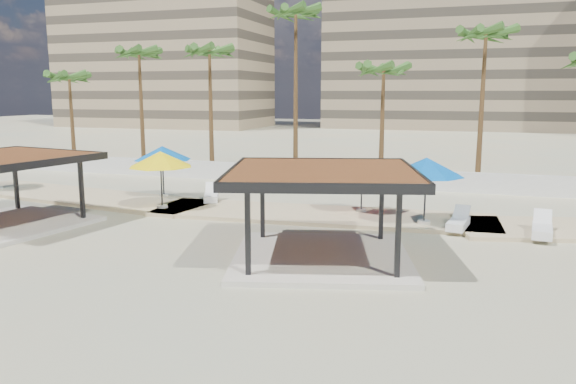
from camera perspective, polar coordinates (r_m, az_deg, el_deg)
name	(u,v)px	position (r m, az deg, el deg)	size (l,w,h in m)	color
ground	(217,253)	(20.72, -7.25, -6.18)	(200.00, 200.00, 0.00)	tan
promenade	(324,213)	(27.03, 3.65, -2.13)	(44.45, 7.97, 0.24)	#C6B284
boundary_wall	(327,176)	(35.37, 3.98, 1.66)	(56.00, 0.30, 1.20)	silver
building_west	(163,35)	(100.19, -12.55, 15.31)	(34.00, 16.00, 32.40)	#937F60
building_mid	(449,38)	(96.38, 16.08, 14.77)	(38.00, 16.00, 30.40)	#847259
pavilion_central	(322,206)	(19.36, 3.49, -1.41)	(7.79, 7.79, 3.22)	beige
pavilion_west	(3,184)	(27.13, -26.94, 0.71)	(7.08, 7.08, 3.13)	beige
umbrella_b	(160,159)	(27.91, -12.83, 3.26)	(3.51, 3.51, 2.79)	beige
umbrella_c	(362,166)	(26.59, 7.54, 2.64)	(3.03, 3.03, 2.54)	beige
umbrella_d	(426,167)	(24.58, 13.88, 2.48)	(3.65, 3.65, 2.87)	beige
umbrella_f	(162,153)	(31.04, -12.65, 3.86)	(3.24, 3.24, 2.74)	beige
lounger_a	(211,196)	(29.88, -7.80, -0.42)	(1.47, 2.20, 0.80)	white
lounger_b	(458,223)	(24.64, 16.91, -3.02)	(0.95, 2.16, 0.79)	white
lounger_c	(542,230)	(24.57, 24.40, -3.50)	(0.94, 2.30, 0.85)	white
palm_a	(69,80)	(46.82, -21.34, 10.51)	(3.00, 3.00, 7.74)	brown
palm_b	(139,58)	(43.66, -14.89, 13.04)	(3.00, 3.00, 9.44)	brown
palm_c	(209,57)	(40.18, -7.98, 13.46)	(3.00, 3.00, 9.37)	brown
palm_d	(296,21)	(38.89, 0.80, 16.98)	(3.00, 3.00, 11.77)	brown
palm_e	(384,74)	(36.76, 9.69, 11.76)	(3.00, 3.00, 8.02)	brown
palm_f	(486,41)	(36.62, 19.44, 14.30)	(3.00, 3.00, 10.03)	brown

